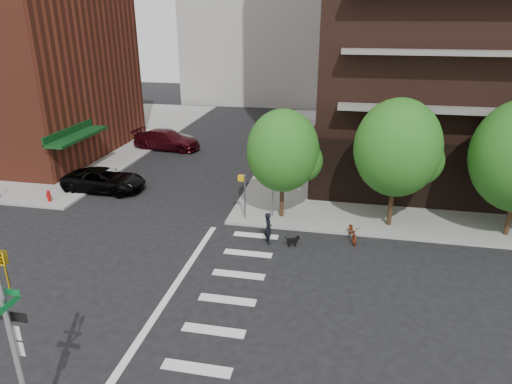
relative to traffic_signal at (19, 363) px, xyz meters
name	(u,v)px	position (x,y,z in m)	size (l,w,h in m)	color
ground	(159,292)	(0.47, 7.49, -2.70)	(120.00, 120.00, 0.00)	black
sidewalk_ne	(509,159)	(20.97, 30.99, -2.62)	(39.00, 33.00, 0.15)	gray
sidewalk_nw	(20,132)	(-24.03, 30.99, -2.62)	(31.00, 33.00, 0.15)	gray
crosswalk	(209,298)	(2.68, 7.49, -2.69)	(3.85, 13.00, 0.01)	silver
tree_a	(283,151)	(4.47, 15.99, 1.35)	(4.00, 4.00, 5.90)	#301E11
tree_b	(397,148)	(10.47, 15.99, 1.85)	(4.50, 4.50, 6.65)	#301E11
traffic_signal	(19,363)	(0.00, 0.00, 0.00)	(0.90, 0.75, 6.00)	slate
pedestrian_signal	(251,190)	(2.79, 15.42, -0.84)	(2.18, 0.67, 2.60)	slate
fire_hydrant	(49,195)	(-10.03, 15.29, -2.15)	(0.24, 0.24, 0.73)	#A50C0C
parked_car_black	(104,180)	(-7.73, 18.03, -1.95)	(5.42, 2.50, 1.51)	black
parked_car_maroon	(167,140)	(-7.42, 28.34, -1.86)	(5.80, 2.36, 1.68)	#460C14
parked_car_silver	(166,139)	(-7.73, 28.93, -1.91)	(4.78, 1.67, 1.57)	#B8B9C0
scooter	(353,232)	(8.50, 13.99, -2.23)	(0.63, 1.80, 0.95)	maroon
dog_walker	(268,228)	(4.25, 12.82, -1.86)	(0.40, 0.61, 1.68)	black
dog	(293,240)	(5.54, 12.68, -2.36)	(0.65, 0.38, 0.54)	black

